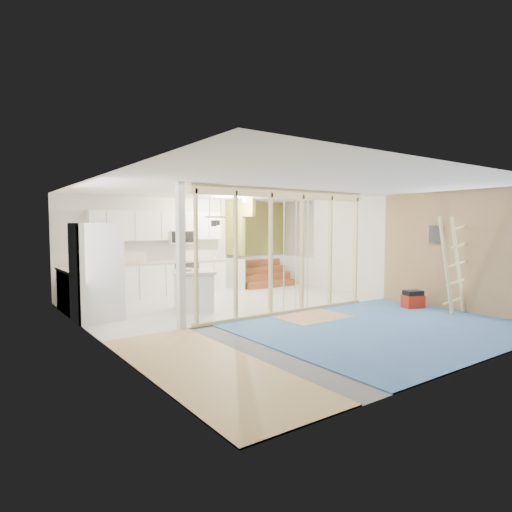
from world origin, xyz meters
TOP-DOWN VIEW (x-y plane):
  - room at (0.00, 0.00)m, footprint 7.01×8.01m
  - floor_overlays at (0.07, 0.06)m, footprint 7.00×8.00m
  - stud_frame at (-0.22, -0.00)m, footprint 4.66×0.14m
  - base_cabinets at (-1.61, 3.36)m, footprint 4.45×2.24m
  - upper_cabinets at (-0.84, 3.82)m, footprint 3.60×0.41m
  - green_partition at (2.04, 3.66)m, footprint 2.25×1.51m
  - pot_rack at (-0.31, 1.89)m, footprint 0.52×0.52m
  - sheathing_panel at (3.48, -2.00)m, footprint 0.02×4.00m
  - electrical_panel at (3.43, -1.40)m, footprint 0.04×0.30m
  - ceiling_light at (1.40, 3.00)m, footprint 0.32×0.32m
  - fridge at (-3.09, 1.64)m, footprint 0.85×0.82m
  - island at (-1.13, 1.43)m, footprint 1.17×1.17m
  - bowl at (-1.26, 1.46)m, footprint 0.27×0.27m
  - soap_bottle_a at (-2.50, 3.78)m, footprint 0.12×0.12m
  - soap_bottle_b at (0.70, 3.73)m, footprint 0.11×0.11m
  - toolbox at (3.00, -1.16)m, footprint 0.51×0.45m
  - ladder at (3.08, -2.04)m, footprint 1.08×0.15m

SIDE VIEW (x-z plane):
  - floor_overlays at x=0.07m, z-range 0.00..0.02m
  - toolbox at x=3.00m, z-range -0.01..0.40m
  - island at x=-1.13m, z-range 0.00..0.87m
  - base_cabinets at x=-1.61m, z-range 0.00..0.93m
  - bowl at x=-1.26m, z-range 0.88..0.94m
  - green_partition at x=2.04m, z-range -0.36..2.24m
  - fridge at x=-3.09m, z-range 0.00..1.90m
  - soap_bottle_b at x=0.70m, z-range 0.93..1.12m
  - ladder at x=3.08m, z-range 0.02..2.04m
  - soap_bottle_a at x=-2.50m, z-range 0.93..1.21m
  - sheathing_panel at x=3.48m, z-range 0.00..2.60m
  - room at x=0.00m, z-range 0.00..2.61m
  - stud_frame at x=-0.22m, z-range 0.28..2.88m
  - electrical_panel at x=3.43m, z-range 1.45..1.85m
  - upper_cabinets at x=-0.84m, z-range 1.39..2.25m
  - pot_rack at x=-0.31m, z-range 1.64..2.36m
  - ceiling_light at x=1.40m, z-range 2.50..2.58m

